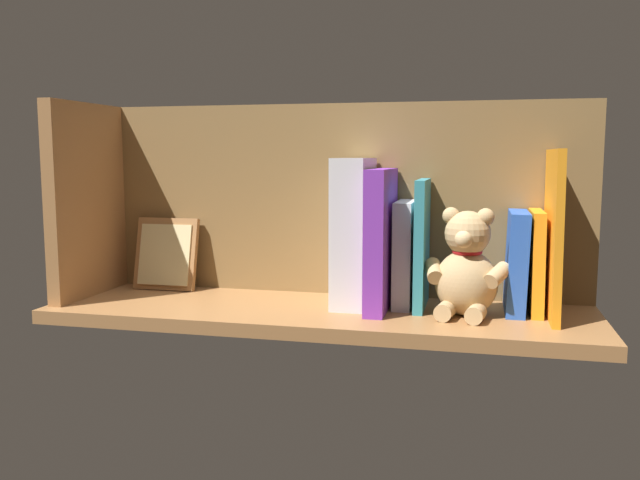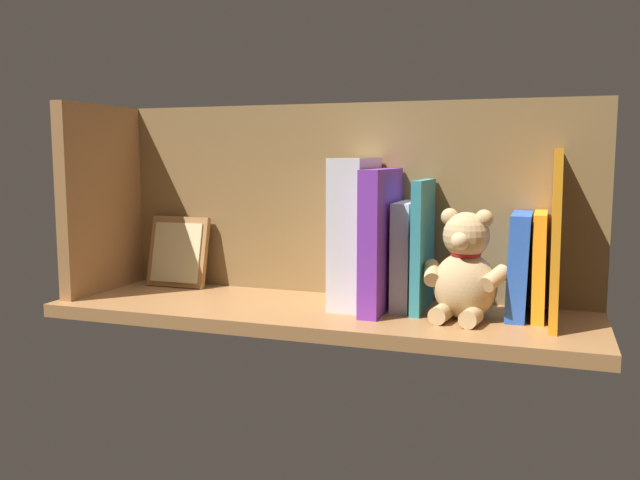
# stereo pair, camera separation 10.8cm
# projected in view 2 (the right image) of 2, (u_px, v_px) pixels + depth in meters

# --- Properties ---
(ground_plane) EXTENTS (0.89, 0.27, 0.02)m
(ground_plane) POSITION_uv_depth(u_px,v_px,m) (320.00, 313.00, 1.10)
(ground_plane) COLOR #9E6B3D
(shelf_back_panel) EXTENTS (0.89, 0.02, 0.34)m
(shelf_back_panel) POSITION_uv_depth(u_px,v_px,m) (341.00, 200.00, 1.18)
(shelf_back_panel) COLOR olive
(shelf_back_panel) RESTS_ON ground_plane
(shelf_side_divider) EXTENTS (0.02, 0.21, 0.34)m
(shelf_side_divider) POSITION_uv_depth(u_px,v_px,m) (101.00, 199.00, 1.21)
(shelf_side_divider) COLOR #9E6B3D
(shelf_side_divider) RESTS_ON ground_plane
(book_0) EXTENTS (0.01, 0.17, 0.26)m
(book_0) POSITION_uv_depth(u_px,v_px,m) (556.00, 237.00, 0.98)
(book_0) COLOR orange
(book_0) RESTS_ON ground_plane
(book_1) EXTENTS (0.02, 0.12, 0.16)m
(book_1) POSITION_uv_depth(u_px,v_px,m) (540.00, 265.00, 1.02)
(book_1) COLOR orange
(book_1) RESTS_ON ground_plane
(book_2) EXTENTS (0.03, 0.13, 0.16)m
(book_2) POSITION_uv_depth(u_px,v_px,m) (519.00, 265.00, 1.02)
(book_2) COLOR blue
(book_2) RESTS_ON ground_plane
(teddy_bear) EXTENTS (0.13, 0.12, 0.17)m
(teddy_bear) POSITION_uv_depth(u_px,v_px,m) (465.00, 271.00, 1.00)
(teddy_bear) COLOR tan
(teddy_bear) RESTS_ON ground_plane
(book_3) EXTENTS (0.02, 0.13, 0.21)m
(book_3) POSITION_uv_depth(u_px,v_px,m) (423.00, 245.00, 1.07)
(book_3) COLOR teal
(book_3) RESTS_ON ground_plane
(book_4) EXTENTS (0.03, 0.12, 0.17)m
(book_4) POSITION_uv_depth(u_px,v_px,m) (406.00, 255.00, 1.08)
(book_4) COLOR silver
(book_4) RESTS_ON ground_plane
(book_5) EXTENTS (0.03, 0.17, 0.23)m
(book_5) POSITION_uv_depth(u_px,v_px,m) (381.00, 240.00, 1.07)
(book_5) COLOR purple
(book_5) RESTS_ON ground_plane
(dictionary_thick_white) EXTENTS (0.05, 0.14, 0.24)m
(dictionary_thick_white) POSITION_uv_depth(u_px,v_px,m) (355.00, 232.00, 1.10)
(dictionary_thick_white) COLOR silver
(dictionary_thick_white) RESTS_ON ground_plane
(picture_frame_leaning) EXTENTS (0.12, 0.04, 0.13)m
(picture_frame_leaning) POSITION_uv_depth(u_px,v_px,m) (178.00, 252.00, 1.26)
(picture_frame_leaning) COLOR #9E6B3D
(picture_frame_leaning) RESTS_ON ground_plane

